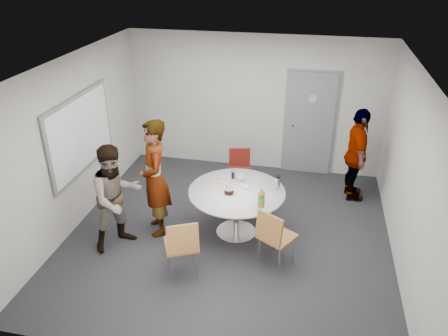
% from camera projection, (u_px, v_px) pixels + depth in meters
% --- Properties ---
extents(floor, '(5.00, 5.00, 0.00)m').
position_uv_depth(floor, '(229.00, 234.00, 6.99)').
color(floor, '#222326').
rests_on(floor, ground).
extents(ceiling, '(5.00, 5.00, 0.00)m').
position_uv_depth(ceiling, '(230.00, 67.00, 5.76)').
color(ceiling, silver).
rests_on(ceiling, wall_back).
extents(wall_back, '(5.00, 0.00, 5.00)m').
position_uv_depth(wall_back, '(255.00, 104.00, 8.55)').
color(wall_back, '#B3B1AA').
rests_on(wall_back, floor).
extents(wall_left, '(0.00, 5.00, 5.00)m').
position_uv_depth(wall_left, '(73.00, 144.00, 6.84)').
color(wall_left, '#B3B1AA').
rests_on(wall_left, floor).
extents(wall_right, '(0.00, 5.00, 5.00)m').
position_uv_depth(wall_right, '(410.00, 175.00, 5.91)').
color(wall_right, '#B3B1AA').
rests_on(wall_right, floor).
extents(wall_front, '(5.00, 0.00, 5.00)m').
position_uv_depth(wall_front, '(178.00, 270.00, 4.20)').
color(wall_front, '#B3B1AA').
rests_on(wall_front, floor).
extents(door, '(1.02, 0.17, 2.12)m').
position_uv_depth(door, '(310.00, 124.00, 8.48)').
color(door, slate).
rests_on(door, wall_back).
extents(whiteboard, '(0.04, 1.90, 1.25)m').
position_uv_depth(whiteboard, '(81.00, 133.00, 6.96)').
color(whiteboard, gray).
rests_on(whiteboard, wall_left).
extents(table, '(1.49, 1.49, 1.07)m').
position_uv_depth(table, '(238.00, 197.00, 6.73)').
color(table, silver).
rests_on(table, floor).
extents(chair_near_left, '(0.59, 0.62, 0.92)m').
position_uv_depth(chair_near_left, '(182.00, 243.00, 5.86)').
color(chair_near_left, brown).
rests_on(chair_near_left, floor).
extents(chair_near_right, '(0.61, 0.63, 0.92)m').
position_uv_depth(chair_near_right, '(274.00, 234.00, 6.05)').
color(chair_near_right, brown).
rests_on(chair_near_right, floor).
extents(chair_far, '(0.47, 0.51, 0.85)m').
position_uv_depth(chair_far, '(240.00, 166.00, 7.99)').
color(chair_far, maroon).
rests_on(chair_far, floor).
extents(person_main, '(0.71, 0.82, 1.89)m').
position_uv_depth(person_main, '(155.00, 179.00, 6.68)').
color(person_main, '#A5C6EA').
rests_on(person_main, floor).
extents(person_left, '(1.00, 1.02, 1.66)m').
position_uv_depth(person_left, '(116.00, 197.00, 6.40)').
color(person_left, white).
rests_on(person_left, floor).
extents(person_right, '(0.53, 1.04, 1.70)m').
position_uv_depth(person_right, '(356.00, 155.00, 7.63)').
color(person_right, black).
rests_on(person_right, floor).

